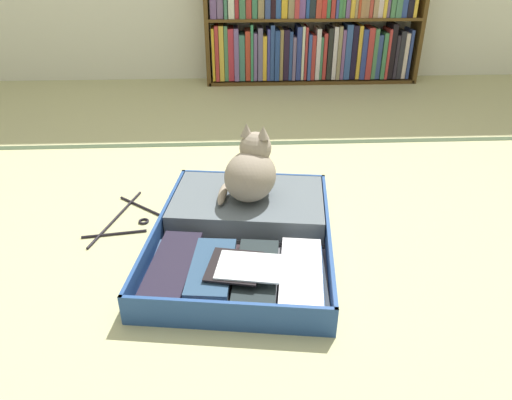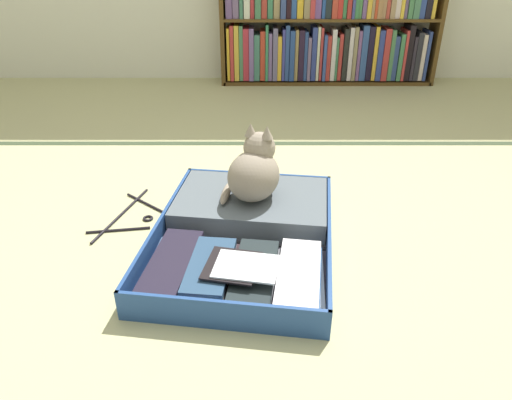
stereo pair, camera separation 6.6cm
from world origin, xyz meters
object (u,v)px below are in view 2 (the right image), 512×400
object	(u,v)px
open_suitcase	(245,229)
black_cat	(254,171)
bookshelf	(328,23)
clothes_hanger	(130,216)

from	to	relation	value
open_suitcase	black_cat	xyz separation A→B (m)	(0.03, 0.14, 0.17)
bookshelf	open_suitcase	xyz separation A→B (m)	(-0.57, -2.17, -0.39)
bookshelf	black_cat	world-z (taller)	bookshelf
bookshelf	clothes_hanger	size ratio (longest dim) A/B	3.82
bookshelf	black_cat	size ratio (longest dim) A/B	5.65
open_suitcase	clothes_hanger	bearing A→B (deg)	160.94
black_cat	clothes_hanger	size ratio (longest dim) A/B	0.68
open_suitcase	black_cat	size ratio (longest dim) A/B	3.16
open_suitcase	black_cat	distance (m)	0.22
bookshelf	black_cat	bearing A→B (deg)	-104.68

